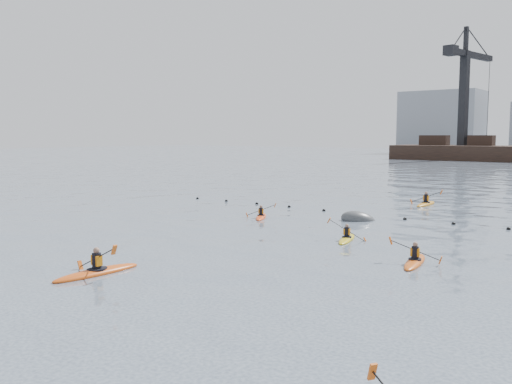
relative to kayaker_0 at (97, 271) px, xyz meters
The scene contains 8 objects.
ground 3.86m from the kayaker_0, 37.81° to the right, with size 400.00×400.00×0.00m, color #394553.
float_line 20.33m from the kayaker_0, 82.81° to the left, with size 33.24×0.73×0.24m.
kayaker_0 is the anchor object (origin of this frame).
kayaker_2 15.55m from the kayaker_0, 103.40° to the left, with size 1.93×2.74×1.07m.
kayaker_3 12.56m from the kayaker_0, 69.98° to the left, with size 1.98×2.94×1.20m.
kayaker_4 12.69m from the kayaker_0, 45.51° to the left, with size 2.15×3.21×1.14m.
kayaker_5 27.97m from the kayaker_0, 84.93° to the left, with size 2.46×3.57×1.36m.
mooring_buoy 18.02m from the kayaker_0, 84.12° to the left, with size 2.22×1.31×1.11m, color #424547.
Camera 1 is at (13.94, -9.89, 5.23)m, focal length 38.00 mm.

